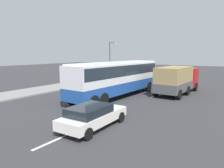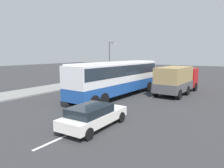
{
  "view_description": "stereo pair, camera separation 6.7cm",
  "coord_description": "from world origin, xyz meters",
  "px_view_note": "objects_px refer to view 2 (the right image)",
  "views": [
    {
      "loc": [
        -17.94,
        -10.28,
        4.24
      ],
      "look_at": [
        -1.71,
        0.29,
        1.41
      ],
      "focal_mm": 33.47,
      "sensor_mm": 36.0,
      "label": 1
    },
    {
      "loc": [
        -17.98,
        -10.22,
        4.24
      ],
      "look_at": [
        -1.71,
        0.29,
        1.41
      ],
      "focal_mm": 33.47,
      "sensor_mm": 36.0,
      "label": 2
    }
  ],
  "objects_px": {
    "coach_bus": "(117,75)",
    "pedestrian_near_curb": "(94,74)",
    "cargo_truck": "(177,79)",
    "car_white_minivan": "(93,115)",
    "street_lamp": "(110,57)"
  },
  "relations": [
    {
      "from": "coach_bus",
      "to": "cargo_truck",
      "type": "xyz_separation_m",
      "value": [
        4.8,
        -4.42,
        -0.54
      ]
    },
    {
      "from": "coach_bus",
      "to": "pedestrian_near_curb",
      "type": "bearing_deg",
      "value": 50.58
    },
    {
      "from": "pedestrian_near_curb",
      "to": "street_lamp",
      "type": "relative_size",
      "value": 0.28
    },
    {
      "from": "cargo_truck",
      "to": "pedestrian_near_curb",
      "type": "height_order",
      "value": "cargo_truck"
    },
    {
      "from": "coach_bus",
      "to": "street_lamp",
      "type": "xyz_separation_m",
      "value": [
        10.87,
        7.98,
        1.52
      ]
    },
    {
      "from": "coach_bus",
      "to": "street_lamp",
      "type": "bearing_deg",
      "value": 38.98
    },
    {
      "from": "coach_bus",
      "to": "pedestrian_near_curb",
      "type": "distance_m",
      "value": 12.91
    },
    {
      "from": "street_lamp",
      "to": "cargo_truck",
      "type": "bearing_deg",
      "value": -116.07
    },
    {
      "from": "coach_bus",
      "to": "pedestrian_near_curb",
      "type": "xyz_separation_m",
      "value": [
        8.63,
        9.55,
        -1.02
      ]
    },
    {
      "from": "car_white_minivan",
      "to": "pedestrian_near_curb",
      "type": "relative_size",
      "value": 2.75
    },
    {
      "from": "coach_bus",
      "to": "street_lamp",
      "type": "height_order",
      "value": "street_lamp"
    },
    {
      "from": "car_white_minivan",
      "to": "pedestrian_near_curb",
      "type": "distance_m",
      "value": 21.18
    },
    {
      "from": "coach_bus",
      "to": "street_lamp",
      "type": "distance_m",
      "value": 13.57
    },
    {
      "from": "coach_bus",
      "to": "pedestrian_near_curb",
      "type": "relative_size",
      "value": 7.41
    },
    {
      "from": "cargo_truck",
      "to": "car_white_minivan",
      "type": "distance_m",
      "value": 13.03
    }
  ]
}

